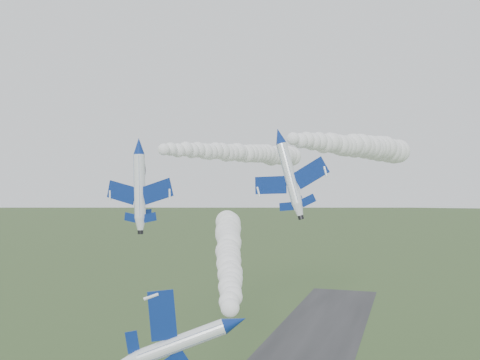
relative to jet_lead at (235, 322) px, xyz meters
name	(u,v)px	position (x,y,z in m)	size (l,w,h in m)	color
jet_lead	(235,322)	(0.00, 0.00, 0.00)	(5.95, 11.19, 9.11)	white
smoke_trail_jet_lead	(229,250)	(-10.65, 29.27, 2.38)	(4.45, 56.34, 4.45)	white
jet_pair_left	(138,146)	(-22.13, 23.64, 17.24)	(11.44, 13.48, 3.34)	white
smoke_trail_jet_pair_left	(243,153)	(-17.03, 56.36, 17.98)	(4.57, 58.76, 4.57)	white
jet_pair_right	(279,136)	(-1.97, 24.02, 18.09)	(9.94, 12.19, 3.76)	white
smoke_trail_jet_pair_right	(361,147)	(5.01, 62.98, 19.30)	(5.91, 74.23, 5.91)	white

